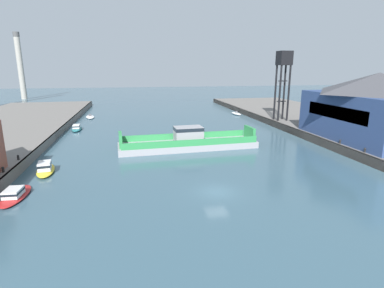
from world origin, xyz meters
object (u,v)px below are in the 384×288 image
Objects in this scene: moored_boat_far_left at (236,114)px; crane_tower at (284,68)px; smokestack_distant_a at (20,64)px; moored_boat_near_right at (15,194)px; moored_boat_near_left at (77,128)px; moored_boat_mid_left at (45,168)px; moored_boat_mid_right at (90,117)px; warehouse_shed at (375,106)px; chain_ferry at (188,142)px.

moored_boat_far_left is 0.38× the size of crane_tower.
smokestack_distant_a reaches higher than moored_boat_far_left.
moored_boat_near_left is at bearing 89.52° from moored_boat_near_right.
moored_boat_mid_left is at bearing -151.52° from crane_tower.
moored_boat_mid_right is 0.32× the size of warehouse_shed.
smokestack_distant_a is (-35.64, 108.43, 14.79)m from moored_boat_mid_left.
crane_tower is (46.62, -22.10, 13.41)m from moored_boat_mid_right.
moored_boat_mid_left is at bearing -176.04° from warehouse_shed.
moored_boat_near_left is 29.53m from moored_boat_mid_left.
moored_boat_mid_right is (-21.05, 38.74, -0.90)m from chain_ferry.
moored_boat_near_right is at bearing -96.83° from moored_boat_mid_left.
chain_ferry is at bearing -60.37° from smokestack_distant_a.
moored_boat_mid_left is 0.30× the size of warehouse_shed.
moored_boat_near_left is 1.12× the size of moored_boat_far_left.
moored_boat_near_right is 55.72m from moored_boat_mid_right.
crane_tower is (25.57, 16.64, 12.51)m from chain_ferry.
chain_ferry is at bearing -146.95° from crane_tower.
warehouse_shed reaches higher than moored_boat_near_left.
crane_tower is at bearing 33.05° from chain_ferry.
moored_boat_mid_left is 0.23× the size of smokestack_distant_a.
moored_boat_far_left is (43.21, 15.58, -0.17)m from moored_boat_near_left.
moored_boat_far_left is at bearing -3.13° from moored_boat_mid_right.
crane_tower is at bearing -78.17° from moored_boat_far_left.
warehouse_shed is at bearing 12.48° from moored_boat_near_right.
warehouse_shed is at bearing -75.75° from moored_boat_far_left.
crane_tower is at bearing 35.19° from moored_boat_near_right.
smokestack_distant_a reaches higher than warehouse_shed.
moored_boat_mid_right is 69.07m from warehouse_shed.
moored_boat_near_left is 0.42× the size of crane_tower.
moored_boat_near_left is at bearing 174.94° from crane_tower.
moored_boat_far_left is at bearing 101.83° from crane_tower.
smokestack_distant_a is (-34.96, 78.92, 14.89)m from moored_boat_near_left.
moored_boat_far_left is at bearing 104.25° from warehouse_shed.
moored_boat_near_right is 55.76m from warehouse_shed.
moored_boat_near_left is 87.59m from smokestack_distant_a.
moored_boat_near_left reaches higher than moored_boat_near_right.
moored_boat_mid_right is 0.25× the size of smokestack_distant_a.
moored_boat_far_left is at bearing 19.83° from moored_boat_near_left.
moored_boat_mid_right is at bearing 176.87° from moored_boat_far_left.
moored_boat_near_left is 60.00m from warehouse_shed.
moored_boat_mid_right is 53.30m from crane_tower.
moored_boat_mid_left reaches higher than moored_boat_near_right.
smokestack_distant_a is (-34.65, 116.72, 14.93)m from moored_boat_near_right.
smokestack_distant_a is (-82.31, 83.11, 1.72)m from crane_tower.
moored_boat_mid_left is 115.10m from smokestack_distant_a.
moored_boat_near_left is 0.31× the size of warehouse_shed.
crane_tower is at bearing 106.42° from warehouse_shed.
moored_boat_near_right is at bearing -144.81° from crane_tower.
crane_tower is at bearing 28.48° from moored_boat_mid_left.
moored_boat_near_right is at bearing -129.18° from moored_boat_far_left.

